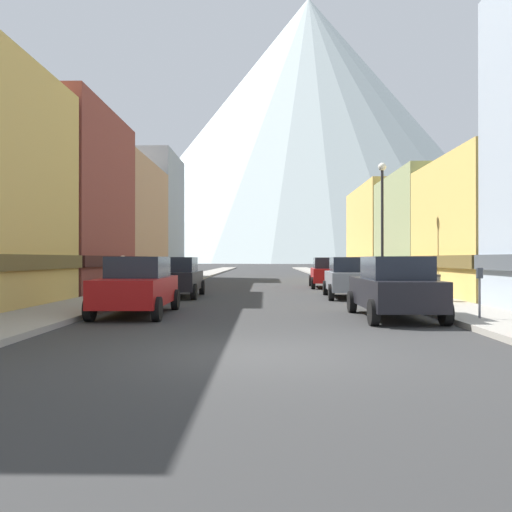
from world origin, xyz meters
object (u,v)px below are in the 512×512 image
(car_right_0, at_px, (394,287))
(streetlamp_right, at_px, (382,208))
(car_left_1, at_px, (177,277))
(pedestrian_0, at_px, (123,276))
(parking_meter_near, at_px, (480,285))
(potted_plant_0, at_px, (136,278))
(pedestrian_2, at_px, (368,272))
(car_right_1, at_px, (349,277))
(potted_plant_1, at_px, (134,281))
(trash_bin_right, at_px, (433,287))
(potted_plant_2, at_px, (413,284))
(car_left_0, at_px, (137,285))
(pedestrian_1, at_px, (363,271))
(car_right_2, at_px, (328,272))

(car_right_0, bearing_deg, streetlamp_right, 79.67)
(car_left_1, bearing_deg, pedestrian_0, 179.76)
(car_right_0, relative_size, parking_meter_near, 3.31)
(potted_plant_0, height_order, pedestrian_2, pedestrian_2)
(car_right_1, relative_size, pedestrian_2, 2.70)
(parking_meter_near, height_order, potted_plant_1, parking_meter_near)
(trash_bin_right, height_order, potted_plant_2, trash_bin_right)
(car_right_1, bearing_deg, trash_bin_right, -53.08)
(potted_plant_0, bearing_deg, car_right_0, -51.83)
(car_left_0, distance_m, parking_meter_near, 9.78)
(car_right_1, distance_m, trash_bin_right, 4.26)
(potted_plant_0, height_order, pedestrian_1, pedestrian_1)
(car_right_1, relative_size, potted_plant_1, 5.99)
(car_left_1, xyz_separation_m, car_right_1, (7.60, -0.26, 0.00))
(car_left_1, distance_m, potted_plant_0, 6.36)
(car_left_1, relative_size, streetlamp_right, 0.76)
(trash_bin_right, xyz_separation_m, pedestrian_2, (-0.10, 11.80, 0.27))
(car_left_1, bearing_deg, car_left_0, -90.02)
(car_left_1, bearing_deg, pedestrian_1, 44.07)
(potted_plant_2, xyz_separation_m, pedestrian_2, (-0.75, 6.83, 0.38))
(potted_plant_0, bearing_deg, car_right_1, -28.01)
(pedestrian_0, relative_size, pedestrian_2, 1.04)
(car_left_0, bearing_deg, car_right_1, 42.97)
(potted_plant_2, relative_size, pedestrian_2, 0.51)
(parking_meter_near, distance_m, pedestrian_2, 17.59)
(trash_bin_right, bearing_deg, car_left_0, -160.07)
(pedestrian_0, bearing_deg, car_right_0, -39.42)
(car_left_1, relative_size, car_right_0, 1.01)
(car_left_0, height_order, pedestrian_1, pedestrian_1)
(car_right_2, bearing_deg, trash_bin_right, -77.40)
(car_right_2, distance_m, potted_plant_2, 7.21)
(car_right_0, height_order, potted_plant_0, car_right_0)
(potted_plant_0, distance_m, streetlamp_right, 13.83)
(streetlamp_right, bearing_deg, trash_bin_right, -75.63)
(car_left_0, bearing_deg, car_left_1, 89.98)
(potted_plant_1, height_order, pedestrian_2, pedestrian_2)
(car_left_0, relative_size, pedestrian_0, 2.58)
(trash_bin_right, bearing_deg, parking_meter_near, -95.93)
(potted_plant_1, bearing_deg, parking_meter_near, -48.42)
(car_right_2, bearing_deg, potted_plant_2, -63.59)
(pedestrian_0, bearing_deg, parking_meter_near, -38.20)
(streetlamp_right, bearing_deg, potted_plant_0, 157.03)
(car_left_0, bearing_deg, parking_meter_near, -12.39)
(car_right_1, bearing_deg, car_right_0, -89.98)
(car_left_0, height_order, car_left_1, same)
(parking_meter_near, bearing_deg, pedestrian_2, 88.37)
(streetlamp_right, bearing_deg, pedestrian_1, 84.58)
(car_left_0, xyz_separation_m, trash_bin_right, (10.15, 3.68, -0.26))
(potted_plant_2, relative_size, streetlamp_right, 0.14)
(car_left_1, xyz_separation_m, trash_bin_right, (10.15, -3.65, -0.26))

